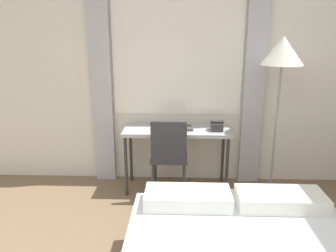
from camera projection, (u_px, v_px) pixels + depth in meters
wall_back_with_window at (153, 72)px, 3.86m from camera, size 5.76×0.13×2.70m
desk at (177, 135)px, 3.75m from camera, size 1.21×0.46×0.74m
desk_chair at (169, 153)px, 3.60m from camera, size 0.40×0.40×0.91m
standing_lamp at (282, 57)px, 3.38m from camera, size 0.44×0.44×1.77m
telephone at (217, 126)px, 3.67m from camera, size 0.15×0.16×0.11m
book at (180, 128)px, 3.72m from camera, size 0.29×0.22×0.02m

